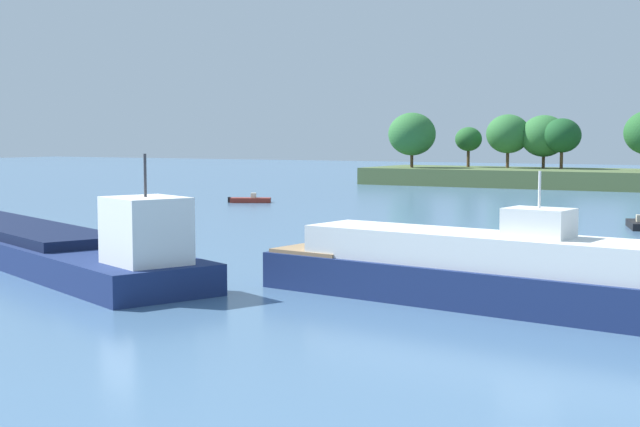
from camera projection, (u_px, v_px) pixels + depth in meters
treeline_island at (624, 162)px, 114.93m from camera, size 69.78×16.35×10.37m
fishing_skiff at (250, 200)px, 89.84m from camera, size 4.23×3.03×0.99m
white_riverboat at (480, 271)px, 34.83m from camera, size 19.51×6.13×5.35m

